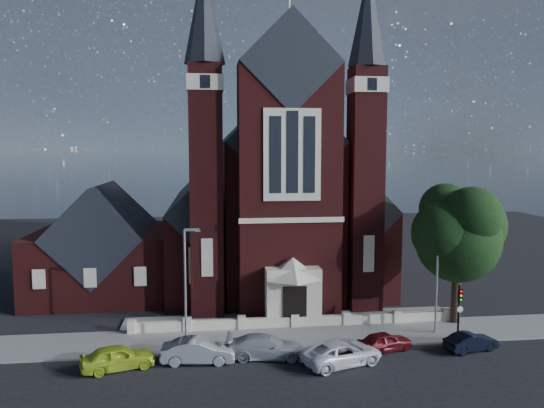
{
  "coord_description": "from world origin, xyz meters",
  "views": [
    {
      "loc": [
        -6.36,
        -31.84,
        13.41
      ],
      "look_at": [
        -1.05,
        12.0,
        8.85
      ],
      "focal_mm": 35.0,
      "sensor_mm": 36.0,
      "label": 1
    }
  ],
  "objects_px": {
    "street_lamp_right": "(438,272)",
    "car_lime_van": "(118,357)",
    "car_white_suv": "(342,353)",
    "street_lamp_left": "(186,279)",
    "car_dark_red": "(385,341)",
    "car_navy": "(471,342)",
    "church": "(269,200)",
    "parish_hall": "(104,251)",
    "street_tree": "(461,235)",
    "traffic_signal": "(459,305)",
    "car_silver_a": "(198,351)",
    "car_silver_b": "(266,347)"
  },
  "relations": [
    {
      "from": "car_lime_van",
      "to": "car_white_suv",
      "type": "xyz_separation_m",
      "value": [
        13.8,
        -0.91,
        -0.03
      ]
    },
    {
      "from": "church",
      "to": "car_silver_b",
      "type": "distance_m",
      "value": 23.33
    },
    {
      "from": "church",
      "to": "car_lime_van",
      "type": "relative_size",
      "value": 7.84
    },
    {
      "from": "car_dark_red",
      "to": "car_navy",
      "type": "bearing_deg",
      "value": -113.76
    },
    {
      "from": "car_silver_a",
      "to": "car_white_suv",
      "type": "bearing_deg",
      "value": -94.48
    },
    {
      "from": "car_silver_b",
      "to": "car_navy",
      "type": "height_order",
      "value": "car_silver_b"
    },
    {
      "from": "car_dark_red",
      "to": "street_lamp_left",
      "type": "bearing_deg",
      "value": 60.87
    },
    {
      "from": "car_dark_red",
      "to": "street_tree",
      "type": "bearing_deg",
      "value": -75.73
    },
    {
      "from": "car_lime_van",
      "to": "car_dark_red",
      "type": "xyz_separation_m",
      "value": [
        17.2,
        0.91,
        -0.11
      ]
    },
    {
      "from": "traffic_signal",
      "to": "street_lamp_right",
      "type": "bearing_deg",
      "value": 120.01
    },
    {
      "from": "street_tree",
      "to": "car_navy",
      "type": "xyz_separation_m",
      "value": [
        -1.64,
        -5.16,
        -6.35
      ]
    },
    {
      "from": "street_lamp_left",
      "to": "street_tree",
      "type": "bearing_deg",
      "value": 4.76
    },
    {
      "from": "street_lamp_left",
      "to": "street_lamp_right",
      "type": "xyz_separation_m",
      "value": [
        18.0,
        0.0,
        0.0
      ]
    },
    {
      "from": "church",
      "to": "traffic_signal",
      "type": "distance_m",
      "value": 23.94
    },
    {
      "from": "car_silver_b",
      "to": "traffic_signal",
      "type": "bearing_deg",
      "value": -76.9
    },
    {
      "from": "church",
      "to": "car_dark_red",
      "type": "xyz_separation_m",
      "value": [
        5.23,
        -21.73,
        -7.54
      ]
    },
    {
      "from": "street_tree",
      "to": "street_lamp_right",
      "type": "bearing_deg",
      "value": -145.74
    },
    {
      "from": "car_silver_a",
      "to": "car_silver_b",
      "type": "height_order",
      "value": "car_silver_a"
    },
    {
      "from": "street_tree",
      "to": "street_lamp_left",
      "type": "distance_m",
      "value": 20.71
    },
    {
      "from": "street_tree",
      "to": "car_navy",
      "type": "height_order",
      "value": "street_tree"
    },
    {
      "from": "car_lime_van",
      "to": "car_navy",
      "type": "distance_m",
      "value": 22.93
    },
    {
      "from": "parish_hall",
      "to": "car_white_suv",
      "type": "relative_size",
      "value": 2.34
    },
    {
      "from": "street_lamp_left",
      "to": "car_dark_red",
      "type": "height_order",
      "value": "street_lamp_left"
    },
    {
      "from": "car_white_suv",
      "to": "car_dark_red",
      "type": "bearing_deg",
      "value": -80.06
    },
    {
      "from": "church",
      "to": "car_silver_a",
      "type": "xyz_separation_m",
      "value": [
        -7.11,
        -22.21,
        -7.43
      ]
    },
    {
      "from": "parish_hall",
      "to": "car_dark_red",
      "type": "distance_m",
      "value": 27.28
    },
    {
      "from": "church",
      "to": "car_navy",
      "type": "relative_size",
      "value": 9.43
    },
    {
      "from": "car_white_suv",
      "to": "church",
      "type": "bearing_deg",
      "value": -13.74
    },
    {
      "from": "car_navy",
      "to": "car_dark_red",
      "type": "bearing_deg",
      "value": 69.92
    },
    {
      "from": "car_silver_a",
      "to": "car_dark_red",
      "type": "xyz_separation_m",
      "value": [
        12.34,
        0.48,
        -0.11
      ]
    },
    {
      "from": "parish_hall",
      "to": "street_lamp_left",
      "type": "xyz_separation_m",
      "value": [
        8.09,
        -14.0,
        0.59
      ]
    },
    {
      "from": "church",
      "to": "street_lamp_left",
      "type": "bearing_deg",
      "value": -112.66
    },
    {
      "from": "traffic_signal",
      "to": "car_white_suv",
      "type": "relative_size",
      "value": 0.77
    },
    {
      "from": "car_silver_a",
      "to": "car_white_suv",
      "type": "relative_size",
      "value": 0.89
    },
    {
      "from": "street_lamp_right",
      "to": "car_lime_van",
      "type": "relative_size",
      "value": 1.82
    },
    {
      "from": "street_lamp_left",
      "to": "car_white_suv",
      "type": "bearing_deg",
      "value": -25.32
    },
    {
      "from": "street_lamp_left",
      "to": "street_lamp_right",
      "type": "distance_m",
      "value": 18.0
    },
    {
      "from": "parish_hall",
      "to": "car_navy",
      "type": "xyz_separation_m",
      "value": [
        26.96,
        -17.45,
        -3.4
      ]
    },
    {
      "from": "street_lamp_right",
      "to": "car_white_suv",
      "type": "distance_m",
      "value": 10.22
    },
    {
      "from": "traffic_signal",
      "to": "car_navy",
      "type": "xyz_separation_m",
      "value": [
        -0.04,
        -1.88,
        -1.97
      ]
    },
    {
      "from": "car_lime_van",
      "to": "car_silver_b",
      "type": "relative_size",
      "value": 0.87
    },
    {
      "from": "street_lamp_left",
      "to": "street_lamp_right",
      "type": "bearing_deg",
      "value": 0.0
    },
    {
      "from": "parish_hall",
      "to": "car_dark_red",
      "type": "bearing_deg",
      "value": -38.34
    },
    {
      "from": "car_white_suv",
      "to": "car_dark_red",
      "type": "height_order",
      "value": "car_white_suv"
    },
    {
      "from": "church",
      "to": "car_lime_van",
      "type": "height_order",
      "value": "church"
    },
    {
      "from": "car_silver_a",
      "to": "car_silver_b",
      "type": "xyz_separation_m",
      "value": [
        4.36,
        0.27,
        -0.02
      ]
    },
    {
      "from": "car_lime_van",
      "to": "car_silver_b",
      "type": "height_order",
      "value": "car_lime_van"
    },
    {
      "from": "street_tree",
      "to": "parish_hall",
      "type": "bearing_deg",
      "value": 156.74
    },
    {
      "from": "street_tree",
      "to": "car_silver_a",
      "type": "relative_size",
      "value": 2.32
    },
    {
      "from": "street_lamp_right",
      "to": "car_navy",
      "type": "distance_m",
      "value": 5.35
    }
  ]
}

